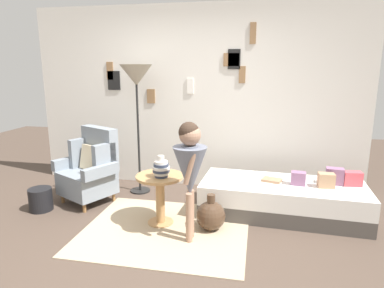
{
  "coord_description": "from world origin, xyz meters",
  "views": [
    {
      "loc": [
        0.9,
        -2.82,
        1.73
      ],
      "look_at": [
        0.15,
        0.95,
        0.85
      ],
      "focal_mm": 31.18,
      "sensor_mm": 36.0,
      "label": 1
    }
  ],
  "objects_px": {
    "daybed": "(282,199)",
    "magazine_basket": "(41,199)",
    "armchair": "(91,169)",
    "side_table": "(160,190)",
    "person_child": "(190,166)",
    "floor_lamp": "(136,80)",
    "vase_striped": "(161,168)",
    "book_on_daybed": "(272,180)",
    "demijohn_near": "(211,215)"
  },
  "relations": [
    {
      "from": "side_table",
      "to": "demijohn_near",
      "type": "bearing_deg",
      "value": -3.63
    },
    {
      "from": "side_table",
      "to": "person_child",
      "type": "bearing_deg",
      "value": -36.9
    },
    {
      "from": "demijohn_near",
      "to": "floor_lamp",
      "type": "bearing_deg",
      "value": 140.45
    },
    {
      "from": "demijohn_near",
      "to": "book_on_daybed",
      "type": "bearing_deg",
      "value": 41.86
    },
    {
      "from": "vase_striped",
      "to": "floor_lamp",
      "type": "xyz_separation_m",
      "value": [
        -0.61,
        0.97,
        0.9
      ]
    },
    {
      "from": "armchair",
      "to": "floor_lamp",
      "type": "relative_size",
      "value": 0.55
    },
    {
      "from": "side_table",
      "to": "vase_striped",
      "type": "distance_m",
      "value": 0.27
    },
    {
      "from": "armchair",
      "to": "demijohn_near",
      "type": "height_order",
      "value": "armchair"
    },
    {
      "from": "daybed",
      "to": "magazine_basket",
      "type": "distance_m",
      "value": 2.96
    },
    {
      "from": "magazine_basket",
      "to": "vase_striped",
      "type": "bearing_deg",
      "value": -4.08
    },
    {
      "from": "person_child",
      "to": "floor_lamp",
      "type": "bearing_deg",
      "value": 128.75
    },
    {
      "from": "side_table",
      "to": "magazine_basket",
      "type": "height_order",
      "value": "side_table"
    },
    {
      "from": "side_table",
      "to": "book_on_daybed",
      "type": "height_order",
      "value": "side_table"
    },
    {
      "from": "armchair",
      "to": "demijohn_near",
      "type": "xyz_separation_m",
      "value": [
        1.66,
        -0.51,
        -0.27
      ]
    },
    {
      "from": "vase_striped",
      "to": "floor_lamp",
      "type": "height_order",
      "value": "floor_lamp"
    },
    {
      "from": "armchair",
      "to": "book_on_daybed",
      "type": "xyz_separation_m",
      "value": [
        2.32,
        0.07,
        -0.02
      ]
    },
    {
      "from": "side_table",
      "to": "demijohn_near",
      "type": "xyz_separation_m",
      "value": [
        0.58,
        -0.04,
        -0.24
      ]
    },
    {
      "from": "daybed",
      "to": "person_child",
      "type": "xyz_separation_m",
      "value": [
        -0.96,
        -0.81,
        0.6
      ]
    },
    {
      "from": "side_table",
      "to": "person_child",
      "type": "xyz_separation_m",
      "value": [
        0.4,
        -0.3,
        0.39
      ]
    },
    {
      "from": "daybed",
      "to": "floor_lamp",
      "type": "distance_m",
      "value": 2.4
    },
    {
      "from": "armchair",
      "to": "floor_lamp",
      "type": "distance_m",
      "value": 1.31
    },
    {
      "from": "daybed",
      "to": "side_table",
      "type": "distance_m",
      "value": 1.47
    },
    {
      "from": "floor_lamp",
      "to": "person_child",
      "type": "height_order",
      "value": "floor_lamp"
    },
    {
      "from": "armchair",
      "to": "book_on_daybed",
      "type": "height_order",
      "value": "armchair"
    },
    {
      "from": "side_table",
      "to": "book_on_daybed",
      "type": "distance_m",
      "value": 1.35
    },
    {
      "from": "vase_striped",
      "to": "side_table",
      "type": "bearing_deg",
      "value": 122.93
    },
    {
      "from": "armchair",
      "to": "side_table",
      "type": "bearing_deg",
      "value": -23.69
    },
    {
      "from": "daybed",
      "to": "side_table",
      "type": "relative_size",
      "value": 3.39
    },
    {
      "from": "vase_striped",
      "to": "person_child",
      "type": "height_order",
      "value": "person_child"
    },
    {
      "from": "demijohn_near",
      "to": "daybed",
      "type": "bearing_deg",
      "value": 35.06
    },
    {
      "from": "daybed",
      "to": "demijohn_near",
      "type": "xyz_separation_m",
      "value": [
        -0.78,
        -0.55,
        -0.04
      ]
    },
    {
      "from": "floor_lamp",
      "to": "magazine_basket",
      "type": "distance_m",
      "value": 1.94
    },
    {
      "from": "floor_lamp",
      "to": "person_child",
      "type": "bearing_deg",
      "value": -51.25
    },
    {
      "from": "vase_striped",
      "to": "magazine_basket",
      "type": "distance_m",
      "value": 1.69
    },
    {
      "from": "side_table",
      "to": "demijohn_near",
      "type": "relative_size",
      "value": 1.41
    },
    {
      "from": "magazine_basket",
      "to": "book_on_daybed",
      "type": "bearing_deg",
      "value": 9.92
    },
    {
      "from": "armchair",
      "to": "book_on_daybed",
      "type": "relative_size",
      "value": 4.41
    },
    {
      "from": "armchair",
      "to": "person_child",
      "type": "bearing_deg",
      "value": -27.63
    },
    {
      "from": "vase_striped",
      "to": "person_child",
      "type": "bearing_deg",
      "value": -34.05
    },
    {
      "from": "person_child",
      "to": "magazine_basket",
      "type": "distance_m",
      "value": 2.1
    },
    {
      "from": "daybed",
      "to": "side_table",
      "type": "height_order",
      "value": "side_table"
    },
    {
      "from": "side_table",
      "to": "magazine_basket",
      "type": "distance_m",
      "value": 1.59
    },
    {
      "from": "daybed",
      "to": "magazine_basket",
      "type": "height_order",
      "value": "daybed"
    },
    {
      "from": "side_table",
      "to": "vase_striped",
      "type": "height_order",
      "value": "vase_striped"
    },
    {
      "from": "vase_striped",
      "to": "demijohn_near",
      "type": "bearing_deg",
      "value": 1.79
    },
    {
      "from": "person_child",
      "to": "book_on_daybed",
      "type": "bearing_deg",
      "value": 45.73
    },
    {
      "from": "armchair",
      "to": "magazine_basket",
      "type": "distance_m",
      "value": 0.7
    },
    {
      "from": "book_on_daybed",
      "to": "demijohn_near",
      "type": "relative_size",
      "value": 0.54
    },
    {
      "from": "person_child",
      "to": "demijohn_near",
      "type": "distance_m",
      "value": 0.71
    },
    {
      "from": "side_table",
      "to": "armchair",
      "type": "bearing_deg",
      "value": 156.31
    }
  ]
}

